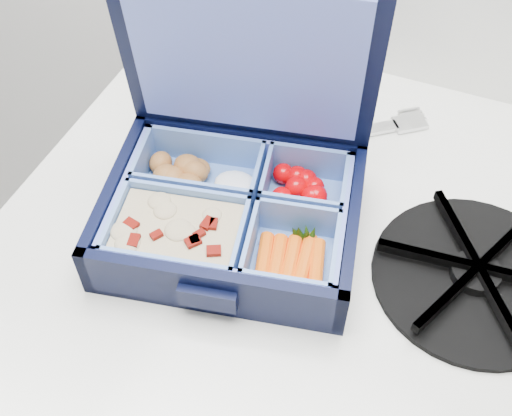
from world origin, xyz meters
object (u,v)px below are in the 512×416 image
at_px(burner_grate, 476,271).
at_px(fork, 322,139).
at_px(stove, 302,409).
at_px(bento_box, 232,215).

xyz_separation_m(burner_grate, fork, (-0.17, 0.11, -0.01)).
xyz_separation_m(stove, burner_grate, (0.13, -0.01, 0.42)).
bearing_deg(bento_box, stove, 19.57).
bearing_deg(fork, burner_grate, 20.36).
height_order(bento_box, burner_grate, bento_box).
relative_size(stove, bento_box, 3.95).
distance_m(bento_box, fork, 0.14).
relative_size(burner_grate, fork, 0.85).
bearing_deg(bento_box, burner_grate, -2.73).
height_order(stove, fork, fork).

